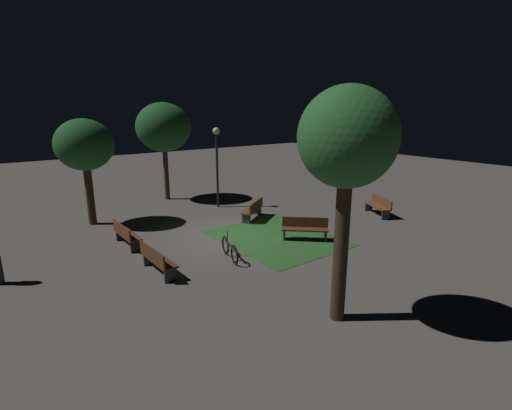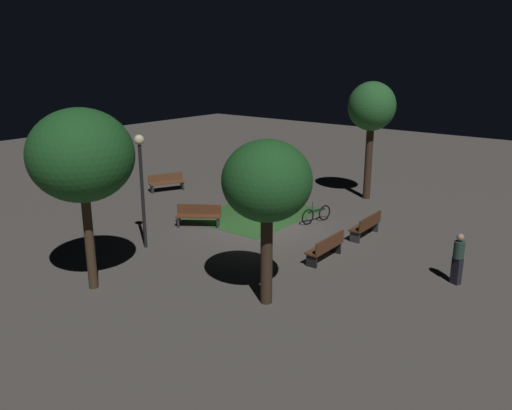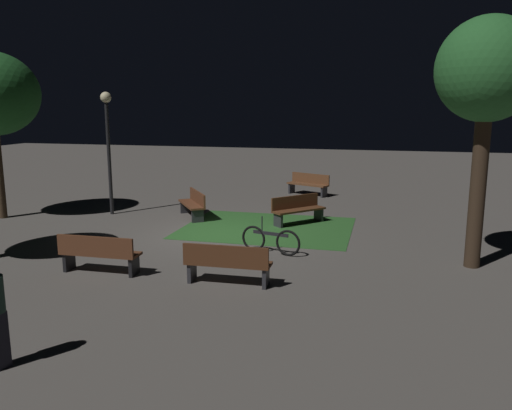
{
  "view_description": "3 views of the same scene",
  "coord_description": "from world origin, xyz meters",
  "px_view_note": "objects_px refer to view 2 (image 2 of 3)",
  "views": [
    {
      "loc": [
        12.09,
        -7.82,
        5.05
      ],
      "look_at": [
        0.44,
        0.79,
        1.29
      ],
      "focal_mm": 26.39,
      "sensor_mm": 36.0,
      "label": 1
    },
    {
      "loc": [
        -15.78,
        -12.14,
        6.72
      ],
      "look_at": [
        -0.6,
        -0.1,
        1.08
      ],
      "focal_mm": 36.32,
      "sensor_mm": 36.0,
      "label": 2
    },
    {
      "loc": [
        4.55,
        -13.49,
        3.67
      ],
      "look_at": [
        0.96,
        0.63,
        0.82
      ],
      "focal_mm": 35.94,
      "sensor_mm": 36.0,
      "label": 3
    }
  ],
  "objects_px": {
    "bench_back_row": "(367,225)",
    "pedestrian": "(458,258)",
    "bench_path_side": "(253,197)",
    "tree_back_right": "(267,183)",
    "bicycle": "(316,214)",
    "tree_left_canopy": "(81,156)",
    "bench_corner": "(167,182)",
    "bench_front_left": "(326,247)",
    "bench_by_lamp": "(199,215)",
    "tree_back_left": "(372,108)",
    "lamp_post_path_center": "(141,171)"
  },
  "relations": [
    {
      "from": "bench_path_side",
      "to": "pedestrian",
      "type": "xyz_separation_m",
      "value": [
        -2.58,
        -9.98,
        0.37
      ]
    },
    {
      "from": "tree_back_left",
      "to": "tree_back_right",
      "type": "bearing_deg",
      "value": -166.34
    },
    {
      "from": "bench_back_row",
      "to": "tree_back_left",
      "type": "relative_size",
      "value": 0.33
    },
    {
      "from": "tree_left_canopy",
      "to": "pedestrian",
      "type": "relative_size",
      "value": 3.32
    },
    {
      "from": "bench_front_left",
      "to": "tree_left_canopy",
      "type": "height_order",
      "value": "tree_left_canopy"
    },
    {
      "from": "bench_front_left",
      "to": "tree_back_left",
      "type": "height_order",
      "value": "tree_back_left"
    },
    {
      "from": "bench_front_left",
      "to": "bicycle",
      "type": "bearing_deg",
      "value": 36.64
    },
    {
      "from": "bench_front_left",
      "to": "bench_corner",
      "type": "distance_m",
      "value": 11.61
    },
    {
      "from": "bench_front_left",
      "to": "bench_corner",
      "type": "xyz_separation_m",
      "value": [
        2.97,
        11.22,
        0.0
      ]
    },
    {
      "from": "tree_back_right",
      "to": "bicycle",
      "type": "bearing_deg",
      "value": 21.4
    },
    {
      "from": "bench_corner",
      "to": "bicycle",
      "type": "xyz_separation_m",
      "value": [
        0.35,
        -8.75,
        -0.14
      ]
    },
    {
      "from": "lamp_post_path_center",
      "to": "bicycle",
      "type": "height_order",
      "value": "lamp_post_path_center"
    },
    {
      "from": "tree_back_right",
      "to": "bicycle",
      "type": "height_order",
      "value": "tree_back_right"
    },
    {
      "from": "bench_path_side",
      "to": "bench_by_lamp",
      "type": "relative_size",
      "value": 0.95
    },
    {
      "from": "tree_left_canopy",
      "to": "tree_back_right",
      "type": "relative_size",
      "value": 1.16
    },
    {
      "from": "tree_back_left",
      "to": "pedestrian",
      "type": "relative_size",
      "value": 3.45
    },
    {
      "from": "bench_front_left",
      "to": "pedestrian",
      "type": "bearing_deg",
      "value": -78.29
    },
    {
      "from": "bench_by_lamp",
      "to": "tree_back_left",
      "type": "distance_m",
      "value": 9.61
    },
    {
      "from": "bench_path_side",
      "to": "tree_back_right",
      "type": "height_order",
      "value": "tree_back_right"
    },
    {
      "from": "tree_left_canopy",
      "to": "pedestrian",
      "type": "xyz_separation_m",
      "value": [
        7.03,
        -8.42,
        -3.15
      ]
    },
    {
      "from": "lamp_post_path_center",
      "to": "bicycle",
      "type": "distance_m",
      "value": 7.55
    },
    {
      "from": "bench_by_lamp",
      "to": "pedestrian",
      "type": "xyz_separation_m",
      "value": [
        0.91,
        -10.02,
        0.37
      ]
    },
    {
      "from": "tree_back_right",
      "to": "tree_left_canopy",
      "type": "bearing_deg",
      "value": 117.91
    },
    {
      "from": "bench_back_row",
      "to": "bench_path_side",
      "type": "xyz_separation_m",
      "value": [
        0.46,
        5.91,
        0.0
      ]
    },
    {
      "from": "bench_corner",
      "to": "tree_back_right",
      "type": "bearing_deg",
      "value": -120.2
    },
    {
      "from": "bench_by_lamp",
      "to": "tree_back_right",
      "type": "distance_m",
      "value": 7.83
    },
    {
      "from": "bench_path_side",
      "to": "pedestrian",
      "type": "bearing_deg",
      "value": -104.49
    },
    {
      "from": "bench_path_side",
      "to": "lamp_post_path_center",
      "type": "distance_m",
      "value": 6.83
    },
    {
      "from": "tree_back_right",
      "to": "lamp_post_path_center",
      "type": "height_order",
      "value": "tree_back_right"
    },
    {
      "from": "lamp_post_path_center",
      "to": "bench_front_left",
      "type": "bearing_deg",
      "value": -62.63
    },
    {
      "from": "bench_back_row",
      "to": "bench_by_lamp",
      "type": "height_order",
      "value": "same"
    },
    {
      "from": "bench_front_left",
      "to": "lamp_post_path_center",
      "type": "xyz_separation_m",
      "value": [
        -2.99,
        5.78,
        2.35
      ]
    },
    {
      "from": "bench_path_side",
      "to": "bench_back_row",
      "type": "bearing_deg",
      "value": -94.45
    },
    {
      "from": "bench_back_row",
      "to": "pedestrian",
      "type": "bearing_deg",
      "value": -117.51
    },
    {
      "from": "bench_back_row",
      "to": "tree_back_right",
      "type": "xyz_separation_m",
      "value": [
        -6.69,
        -0.29,
        3.0
      ]
    },
    {
      "from": "bench_back_row",
      "to": "pedestrian",
      "type": "xyz_separation_m",
      "value": [
        -2.12,
        -4.07,
        0.37
      ]
    },
    {
      "from": "bench_corner",
      "to": "bench_path_side",
      "type": "distance_m",
      "value": 5.34
    },
    {
      "from": "tree_back_left",
      "to": "pedestrian",
      "type": "height_order",
      "value": "tree_back_left"
    },
    {
      "from": "bench_front_left",
      "to": "tree_left_canopy",
      "type": "bearing_deg",
      "value": 144.9
    },
    {
      "from": "bench_corner",
      "to": "lamp_post_path_center",
      "type": "distance_m",
      "value": 8.41
    },
    {
      "from": "bench_by_lamp",
      "to": "lamp_post_path_center",
      "type": "relative_size",
      "value": 0.43
    },
    {
      "from": "bench_front_left",
      "to": "bicycle",
      "type": "distance_m",
      "value": 4.14
    },
    {
      "from": "tree_left_canopy",
      "to": "bench_back_row",
      "type": "bearing_deg",
      "value": -25.42
    },
    {
      "from": "bench_front_left",
      "to": "tree_back_left",
      "type": "bearing_deg",
      "value": 17.69
    },
    {
      "from": "tree_back_left",
      "to": "bicycle",
      "type": "xyz_separation_m",
      "value": [
        -4.75,
        -0.1,
        -3.98
      ]
    },
    {
      "from": "bench_back_row",
      "to": "bench_path_side",
      "type": "relative_size",
      "value": 1.1
    },
    {
      "from": "bench_corner",
      "to": "tree_left_canopy",
      "type": "bearing_deg",
      "value": -143.12
    },
    {
      "from": "tree_left_canopy",
      "to": "bicycle",
      "type": "xyz_separation_m",
      "value": [
        9.51,
        -1.88,
        -3.66
      ]
    },
    {
      "from": "bench_by_lamp",
      "to": "tree_left_canopy",
      "type": "relative_size",
      "value": 0.33
    },
    {
      "from": "bench_back_row",
      "to": "tree_left_canopy",
      "type": "bearing_deg",
      "value": 154.58
    }
  ]
}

